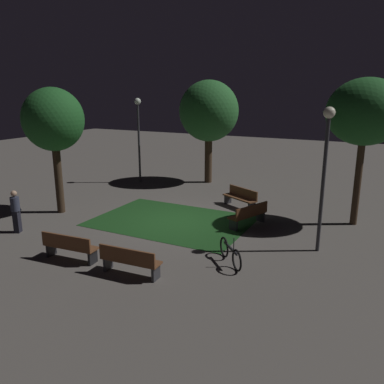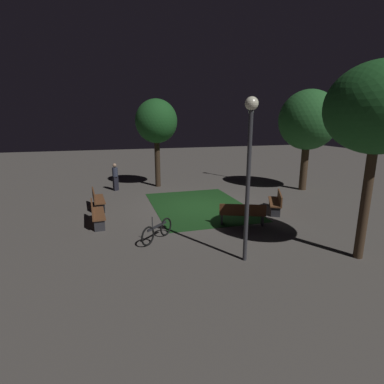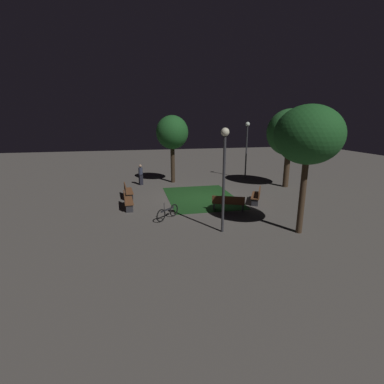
{
  "view_description": "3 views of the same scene",
  "coord_description": "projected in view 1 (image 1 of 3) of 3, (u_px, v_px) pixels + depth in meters",
  "views": [
    {
      "loc": [
        7.27,
        -12.94,
        5.1
      ],
      "look_at": [
        0.34,
        0.72,
        1.1
      ],
      "focal_mm": 36.08,
      "sensor_mm": 36.0,
      "label": 1
    },
    {
      "loc": [
        12.92,
        -4.3,
        4.07
      ],
      "look_at": [
        -0.91,
        -0.21,
        0.54
      ],
      "focal_mm": 27.7,
      "sensor_mm": 36.0,
      "label": 2
    },
    {
      "loc": [
        17.02,
        -4.38,
        5.03
      ],
      "look_at": [
        0.73,
        -0.87,
        0.65
      ],
      "focal_mm": 26.22,
      "sensor_mm": 36.0,
      "label": 3
    }
  ],
  "objects": [
    {
      "name": "tree_tall_center",
      "position": [
        209.0,
        112.0,
        21.37
      ],
      "size": [
        3.29,
        3.29,
        5.73
      ],
      "color": "#423021",
      "rests_on": "ground"
    },
    {
      "name": "lamp_post_plaza_west",
      "position": [
        325.0,
        156.0,
        11.95
      ],
      "size": [
        0.36,
        0.36,
        4.66
      ],
      "color": "#333338",
      "rests_on": "ground"
    },
    {
      "name": "bench_by_lamp",
      "position": [
        241.0,
        197.0,
        17.4
      ],
      "size": [
        1.82,
        1.27,
        0.88
      ],
      "color": "brown",
      "rests_on": "ground"
    },
    {
      "name": "grass_lawn",
      "position": [
        172.0,
        221.0,
        15.67
      ],
      "size": [
        6.16,
        4.37,
        0.01
      ],
      "primitive_type": "cube",
      "color": "#194219",
      "rests_on": "ground"
    },
    {
      "name": "pedestrian",
      "position": [
        16.0,
        210.0,
        14.2
      ],
      "size": [
        0.32,
        0.34,
        1.61
      ],
      "color": "black",
      "rests_on": "ground"
    },
    {
      "name": "bench_near_trees",
      "position": [
        249.0,
        214.0,
        14.95
      ],
      "size": [
        1.12,
        1.85,
        0.88
      ],
      "color": "#512D19",
      "rests_on": "ground"
    },
    {
      "name": "bicycle",
      "position": [
        230.0,
        253.0,
        11.71
      ],
      "size": [
        1.2,
        1.27,
        0.93
      ],
      "color": "black",
      "rests_on": "ground"
    },
    {
      "name": "tree_near_wall",
      "position": [
        365.0,
        113.0,
        14.21
      ],
      "size": [
        2.83,
        2.83,
        5.61
      ],
      "color": "#423021",
      "rests_on": "ground"
    },
    {
      "name": "lamp_post_path_center",
      "position": [
        138.0,
        126.0,
        21.54
      ],
      "size": [
        0.36,
        0.36,
        4.75
      ],
      "color": "#333338",
      "rests_on": "ground"
    },
    {
      "name": "tree_left_canopy",
      "position": [
        53.0,
        121.0,
        15.83
      ],
      "size": [
        2.5,
        2.5,
        5.29
      ],
      "color": "#38281C",
      "rests_on": "ground"
    },
    {
      "name": "bench_back_row",
      "position": [
        69.0,
        246.0,
        11.89
      ],
      "size": [
        1.83,
        0.62,
        0.88
      ],
      "color": "brown",
      "rests_on": "ground"
    },
    {
      "name": "bench_lawn_edge",
      "position": [
        129.0,
        260.0,
        10.9
      ],
      "size": [
        1.82,
        0.58,
        0.88
      ],
      "color": "brown",
      "rests_on": "ground"
    },
    {
      "name": "ground_plane",
      "position": [
        176.0,
        221.0,
        15.64
      ],
      "size": [
        60.0,
        60.0,
        0.0
      ],
      "primitive_type": "plane",
      "color": "#56514C"
    }
  ]
}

